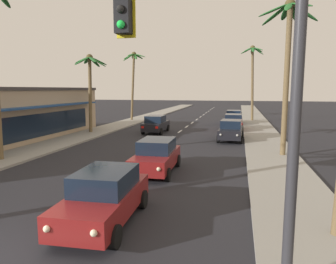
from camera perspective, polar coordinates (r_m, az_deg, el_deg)
name	(u,v)px	position (r m, az deg, el deg)	size (l,w,h in m)	color
sidewalk_right	(264,140)	(26.25, 17.48, -1.44)	(3.20, 110.00, 0.14)	gray
sidewalk_left	(89,134)	(29.44, -14.39, -0.34)	(3.20, 110.00, 0.14)	gray
lane_markings	(174,140)	(25.62, 1.07, -1.45)	(4.28, 85.99, 0.01)	silver
traffic_signal_mast	(129,45)	(6.69, -7.27, 15.79)	(10.81, 0.41, 7.07)	#2D2D33
sedan_lead_at_stop_bar	(104,196)	(10.02, -11.71, -11.63)	(2.10, 4.51, 1.68)	maroon
sedan_third_in_queue	(156,156)	(15.55, -2.16, -4.42)	(2.05, 4.49, 1.68)	maroon
sedan_oncoming_far	(156,124)	(29.73, -2.28, 1.50)	(1.95, 4.45, 1.68)	black
sedan_parked_nearest_kerb	(234,117)	(37.67, 12.09, 2.69)	(1.99, 4.47, 1.68)	navy
sedan_parked_mid_kerb	(231,130)	(25.74, 11.59, 0.35)	(2.08, 4.50, 1.68)	black
sedan_parked_far_kerb	(233,122)	(31.83, 12.02, 1.76)	(1.96, 4.46, 1.68)	maroon
palm_left_third	(90,75)	(30.07, -14.29, 10.24)	(3.27, 3.32, 7.43)	brown
palm_left_farthest	(133,70)	(40.99, -6.48, 11.30)	(3.23, 3.21, 8.99)	brown
palm_right_second	(288,46)	(20.26, 21.35, 14.58)	(3.58, 3.75, 9.42)	brown
palm_right_farthest	(252,68)	(41.82, 15.41, 11.46)	(2.95, 3.04, 9.75)	brown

